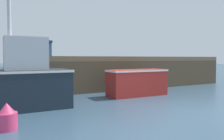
{
  "coord_description": "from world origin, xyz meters",
  "views": [
    {
      "loc": [
        -5.49,
        -5.87,
        1.76
      ],
      "look_at": [
        0.41,
        4.95,
        1.12
      ],
      "focal_mm": 35.93,
      "sensor_mm": 36.0,
      "label": 1
    }
  ],
  "objects": [
    {
      "name": "fishing_boat_near_left",
      "position": [
        -4.9,
        2.4,
        0.95
      ],
      "size": [
        4.19,
        1.61,
        4.68
      ],
      "color": "#19232D",
      "rests_on": "ground"
    },
    {
      "name": "warehouse",
      "position": [
        1.46,
        39.86,
        2.58
      ],
      "size": [
        6.84,
        6.61,
        5.13
      ],
      "color": "#385675",
      "rests_on": "ground"
    },
    {
      "name": "pier",
      "position": [
        2.26,
        7.71,
        1.56
      ],
      "size": [
        12.46,
        7.81,
        1.87
      ],
      "color": "brown",
      "rests_on": "ground"
    },
    {
      "name": "mooring_buoy_foreground",
      "position": [
        -5.16,
        0.13,
        0.3
      ],
      "size": [
        0.49,
        0.49,
        0.67
      ],
      "color": "#DB3866",
      "rests_on": "ground"
    },
    {
      "name": "fishing_boat_near_right",
      "position": [
        0.59,
        2.81,
        0.65
      ],
      "size": [
        2.92,
        1.07,
        1.24
      ],
      "color": "maroon",
      "rests_on": "ground"
    },
    {
      "name": "ground",
      "position": [
        0.0,
        0.0,
        -0.05
      ],
      "size": [
        120.0,
        160.0,
        0.1
      ],
      "color": "#334C60"
    }
  ]
}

